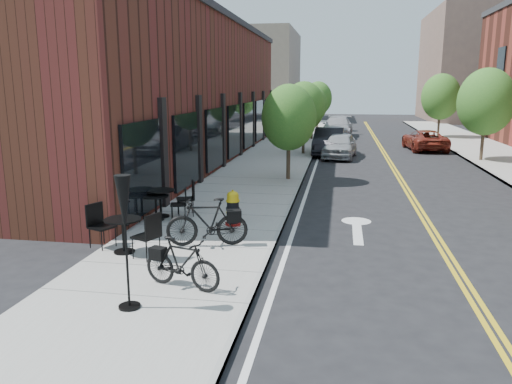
# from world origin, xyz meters

# --- Properties ---
(ground) EXTENTS (120.00, 120.00, 0.00)m
(ground) POSITION_xyz_m (0.00, 0.00, 0.00)
(ground) COLOR black
(ground) RESTS_ON ground
(sidewalk_near) EXTENTS (4.00, 70.00, 0.12)m
(sidewalk_near) POSITION_xyz_m (-2.00, 10.00, 0.06)
(sidewalk_near) COLOR #9E9B93
(sidewalk_near) RESTS_ON ground
(building_near) EXTENTS (5.00, 28.00, 7.00)m
(building_near) POSITION_xyz_m (-6.50, 14.00, 3.50)
(building_near) COLOR #482317
(building_near) RESTS_ON ground
(bg_building_left) EXTENTS (8.00, 14.00, 10.00)m
(bg_building_left) POSITION_xyz_m (-8.00, 48.00, 5.00)
(bg_building_left) COLOR #726656
(bg_building_left) RESTS_ON ground
(bg_building_right) EXTENTS (10.00, 16.00, 12.00)m
(bg_building_right) POSITION_xyz_m (16.00, 50.00, 6.00)
(bg_building_right) COLOR brown
(bg_building_right) RESTS_ON ground
(tree_near_a) EXTENTS (2.20, 2.20, 3.81)m
(tree_near_a) POSITION_xyz_m (-0.60, 9.00, 2.60)
(tree_near_a) COLOR #382B1E
(tree_near_a) RESTS_ON sidewalk_near
(tree_near_b) EXTENTS (2.30, 2.30, 3.98)m
(tree_near_b) POSITION_xyz_m (-0.60, 17.00, 2.71)
(tree_near_b) COLOR #382B1E
(tree_near_b) RESTS_ON sidewalk_near
(tree_near_c) EXTENTS (2.10, 2.10, 3.67)m
(tree_near_c) POSITION_xyz_m (-0.60, 25.00, 2.53)
(tree_near_c) COLOR #382B1E
(tree_near_c) RESTS_ON sidewalk_near
(tree_near_d) EXTENTS (2.40, 2.40, 4.11)m
(tree_near_d) POSITION_xyz_m (-0.60, 33.00, 2.79)
(tree_near_d) COLOR #382B1E
(tree_near_d) RESTS_ON sidewalk_near
(tree_far_b) EXTENTS (2.80, 2.80, 4.62)m
(tree_far_b) POSITION_xyz_m (8.60, 16.00, 3.06)
(tree_far_b) COLOR #382B1E
(tree_far_b) RESTS_ON sidewalk_far
(tree_far_c) EXTENTS (2.80, 2.80, 4.62)m
(tree_far_c) POSITION_xyz_m (8.60, 28.00, 3.06)
(tree_far_c) COLOR #382B1E
(tree_far_c) RESTS_ON sidewalk_far
(fire_hydrant) EXTENTS (0.44, 0.44, 0.98)m
(fire_hydrant) POSITION_xyz_m (-1.35, 1.88, 0.58)
(fire_hydrant) COLOR maroon
(fire_hydrant) RESTS_ON sidewalk_near
(bicycle_left) EXTENTS (2.00, 1.00, 1.16)m
(bicycle_left) POSITION_xyz_m (-1.57, 0.01, 0.70)
(bicycle_left) COLOR black
(bicycle_left) RESTS_ON sidewalk_near
(bicycle_right) EXTENTS (1.69, 0.88, 0.98)m
(bicycle_right) POSITION_xyz_m (-1.36, -2.53, 0.61)
(bicycle_right) COLOR black
(bicycle_right) RESTS_ON sidewalk_near
(bistro_set_a) EXTENTS (1.94, 1.19, 1.03)m
(bistro_set_a) POSITION_xyz_m (-3.31, -0.78, 0.64)
(bistro_set_a) COLOR black
(bistro_set_a) RESTS_ON sidewalk_near
(bistro_set_b) EXTENTS (1.96, 1.17, 1.04)m
(bistro_set_b) POSITION_xyz_m (-3.60, 2.38, 0.64)
(bistro_set_b) COLOR black
(bistro_set_b) RESTS_ON sidewalk_near
(bistro_set_c) EXTENTS (1.74, 0.91, 0.92)m
(bistro_set_c) POSITION_xyz_m (-3.60, 2.00, 0.58)
(bistro_set_c) COLOR black
(bistro_set_c) RESTS_ON sidewalk_near
(patio_umbrella) EXTENTS (0.37, 0.37, 2.31)m
(patio_umbrella) POSITION_xyz_m (-2.00, -3.50, 1.78)
(patio_umbrella) COLOR black
(patio_umbrella) RESTS_ON sidewalk_near
(parked_car_a) EXTENTS (2.07, 4.19, 1.37)m
(parked_car_a) POSITION_xyz_m (1.43, 16.36, 0.69)
(parked_car_a) COLOR #A2A5AA
(parked_car_a) RESTS_ON ground
(parked_car_b) EXTENTS (1.72, 4.62, 1.51)m
(parked_car_b) POSITION_xyz_m (0.80, 17.60, 0.76)
(parked_car_b) COLOR black
(parked_car_b) RESTS_ON ground
(parked_car_c) EXTENTS (2.49, 5.43, 1.54)m
(parked_car_c) POSITION_xyz_m (1.17, 27.81, 0.77)
(parked_car_c) COLOR #A8A8AD
(parked_car_c) RESTS_ON ground
(parked_car_far) EXTENTS (2.44, 4.61, 1.24)m
(parked_car_far) POSITION_xyz_m (6.50, 20.62, 0.62)
(parked_car_far) COLOR maroon
(parked_car_far) RESTS_ON ground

